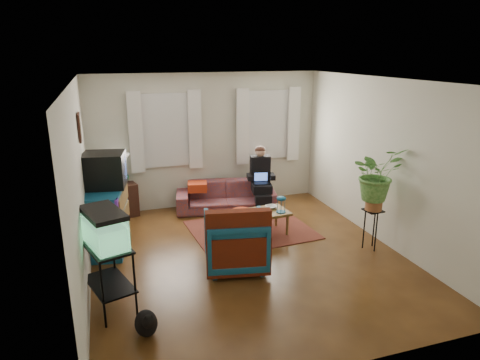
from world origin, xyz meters
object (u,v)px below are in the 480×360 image
object	(u,v)px
sofa	(226,192)
coffee_table	(259,224)
side_table	(124,199)
dresser	(106,219)
armchair	(236,238)
plant_stand	(371,229)
aquarium_stand	(109,277)

from	to	relation	value
sofa	coffee_table	world-z (taller)	sofa
side_table	coffee_table	size ratio (longest dim) A/B	0.64
sofa	dresser	distance (m)	2.49
side_table	armchair	xyz separation A→B (m)	(1.39, -2.57, 0.12)
side_table	plant_stand	world-z (taller)	plant_stand
coffee_table	sofa	bearing A→B (deg)	93.72
dresser	aquarium_stand	distance (m)	1.72
side_table	armchair	world-z (taller)	armchair
side_table	aquarium_stand	xyz separation A→B (m)	(-0.35, -3.12, 0.10)
armchair	coffee_table	size ratio (longest dim) A/B	0.88
aquarium_stand	coffee_table	distance (m)	2.86
side_table	sofa	bearing A→B (deg)	-9.38
dresser	plant_stand	world-z (taller)	dresser
armchair	sofa	bearing A→B (deg)	-91.96
dresser	coffee_table	bearing A→B (deg)	4.39
sofa	armchair	xyz separation A→B (m)	(-0.50, -2.26, 0.06)
aquarium_stand	armchair	world-z (taller)	armchair
armchair	plant_stand	world-z (taller)	armchair
side_table	dresser	world-z (taller)	dresser
dresser	armchair	world-z (taller)	dresser
side_table	plant_stand	distance (m)	4.45
dresser	armchair	size ratio (longest dim) A/B	1.26
coffee_table	plant_stand	xyz separation A→B (m)	(1.48, -1.03, 0.12)
side_table	dresser	size ratio (longest dim) A/B	0.57
dresser	coffee_table	distance (m)	2.46
sofa	aquarium_stand	size ratio (longest dim) A/B	2.27
coffee_table	plant_stand	world-z (taller)	plant_stand
aquarium_stand	plant_stand	xyz separation A→B (m)	(3.92, 0.45, -0.09)
side_table	coffee_table	xyz separation A→B (m)	(2.09, -1.64, -0.11)
aquarium_stand	plant_stand	size ratio (longest dim) A/B	1.28
coffee_table	side_table	bearing A→B (deg)	137.17
side_table	dresser	distance (m)	1.45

